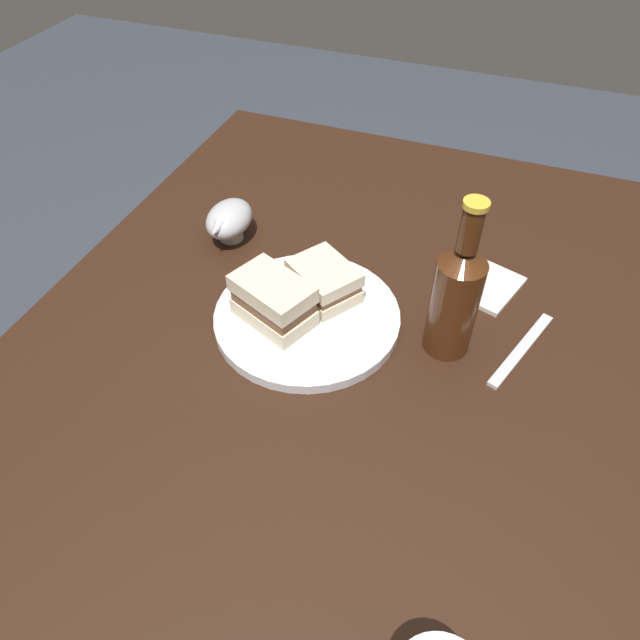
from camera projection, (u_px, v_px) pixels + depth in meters
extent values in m
plane|color=#333842|center=(328.00, 559.00, 1.42)|extent=(6.00, 6.00, 0.00)
cube|color=black|center=(330.00, 478.00, 1.15)|extent=(1.30, 0.96, 0.77)
cylinder|color=white|center=(307.00, 317.00, 0.91)|extent=(0.29, 0.29, 0.02)
cube|color=beige|center=(324.00, 289.00, 0.93)|extent=(0.12, 0.13, 0.02)
cube|color=#8C5B3D|center=(324.00, 281.00, 0.91)|extent=(0.12, 0.12, 0.01)
cube|color=beige|center=(324.00, 273.00, 0.90)|extent=(0.12, 0.13, 0.02)
cube|color=beige|center=(274.00, 312.00, 0.89)|extent=(0.12, 0.14, 0.03)
cube|color=brown|center=(273.00, 301.00, 0.87)|extent=(0.11, 0.13, 0.02)
cube|color=beige|center=(272.00, 289.00, 0.85)|extent=(0.12, 0.14, 0.03)
cube|color=#B77F33|center=(298.00, 273.00, 0.96)|extent=(0.04, 0.02, 0.02)
cube|color=gold|center=(309.00, 287.00, 0.93)|extent=(0.03, 0.06, 0.02)
cube|color=#AD702D|center=(269.00, 282.00, 0.94)|extent=(0.03, 0.05, 0.02)
cube|color=#B77F33|center=(292.00, 300.00, 0.91)|extent=(0.05, 0.04, 0.02)
cube|color=#B77F33|center=(252.00, 305.00, 0.91)|extent=(0.04, 0.03, 0.02)
cube|color=gold|center=(284.00, 282.00, 0.94)|extent=(0.04, 0.04, 0.02)
cylinder|color=#B7B7BC|center=(231.00, 234.00, 1.06)|extent=(0.04, 0.04, 0.02)
ellipsoid|color=#B7B7BC|center=(229.00, 219.00, 1.04)|extent=(0.11, 0.08, 0.05)
ellipsoid|color=#381E0F|center=(229.00, 216.00, 1.03)|extent=(0.09, 0.07, 0.02)
cone|color=#B7B7BC|center=(216.00, 230.00, 0.99)|extent=(0.03, 0.03, 0.02)
cylinder|color=#47230F|center=(453.00, 307.00, 0.83)|extent=(0.07, 0.07, 0.16)
cone|color=#47230F|center=(465.00, 257.00, 0.76)|extent=(0.07, 0.07, 0.02)
cylinder|color=#47230F|center=(471.00, 229.00, 0.73)|extent=(0.03, 0.03, 0.07)
cylinder|color=gold|center=(476.00, 204.00, 0.70)|extent=(0.03, 0.03, 0.01)
cube|color=silver|center=(487.00, 286.00, 0.97)|extent=(0.13, 0.12, 0.01)
cube|color=silver|center=(521.00, 350.00, 0.87)|extent=(0.18, 0.07, 0.01)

